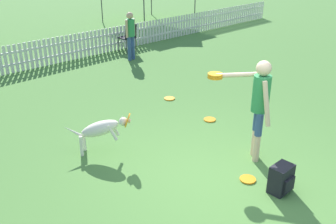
# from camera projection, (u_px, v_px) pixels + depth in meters

# --- Properties ---
(ground_plane) EXTENTS (240.00, 240.00, 0.00)m
(ground_plane) POSITION_uv_depth(u_px,v_px,m) (224.00, 179.00, 5.82)
(ground_plane) COLOR #4C7A38
(handler_person) EXTENTS (0.64, 1.11, 1.71)m
(handler_person) POSITION_uv_depth(u_px,v_px,m) (257.00, 99.00, 5.97)
(handler_person) COLOR beige
(handler_person) RESTS_ON ground_plane
(leaping_dog) EXTENTS (0.91, 0.95, 0.77)m
(leaping_dog) POSITION_uv_depth(u_px,v_px,m) (102.00, 129.00, 6.33)
(leaping_dog) COLOR beige
(leaping_dog) RESTS_ON ground_plane
(frisbee_near_handler) EXTENTS (0.25, 0.25, 0.02)m
(frisbee_near_handler) POSITION_uv_depth(u_px,v_px,m) (169.00, 98.00, 8.80)
(frisbee_near_handler) COLOR orange
(frisbee_near_handler) RESTS_ON ground_plane
(frisbee_near_dog) EXTENTS (0.25, 0.25, 0.02)m
(frisbee_near_dog) POSITION_uv_depth(u_px,v_px,m) (210.00, 120.00, 7.75)
(frisbee_near_dog) COLOR orange
(frisbee_near_dog) RESTS_ON ground_plane
(frisbee_midfield) EXTENTS (0.25, 0.25, 0.02)m
(frisbee_midfield) POSITION_uv_depth(u_px,v_px,m) (248.00, 179.00, 5.79)
(frisbee_midfield) COLOR orange
(frisbee_midfield) RESTS_ON ground_plane
(backpack_on_grass) EXTENTS (0.35, 0.28, 0.43)m
(backpack_on_grass) POSITION_uv_depth(u_px,v_px,m) (281.00, 179.00, 5.44)
(backpack_on_grass) COLOR black
(backpack_on_grass) RESTS_ON ground_plane
(picket_fence) EXTENTS (24.43, 0.04, 0.80)m
(picket_fence) POSITION_uv_depth(u_px,v_px,m) (19.00, 58.00, 10.55)
(picket_fence) COLOR silver
(picket_fence) RESTS_ON ground_plane
(folding_chair_blue_left) EXTENTS (0.50, 0.52, 0.93)m
(folding_chair_blue_left) POSITION_uv_depth(u_px,v_px,m) (129.00, 36.00, 12.37)
(folding_chair_blue_left) COLOR #333338
(folding_chair_blue_left) RESTS_ON ground_plane
(spectator_standing) EXTENTS (0.41, 0.27, 1.47)m
(spectator_standing) POSITION_uv_depth(u_px,v_px,m) (130.00, 32.00, 11.42)
(spectator_standing) COLOR #334C7A
(spectator_standing) RESTS_ON ground_plane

